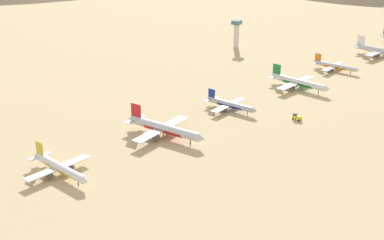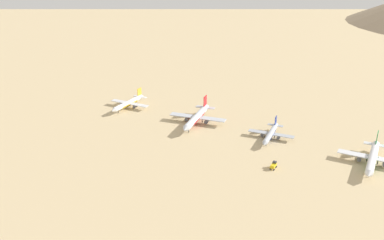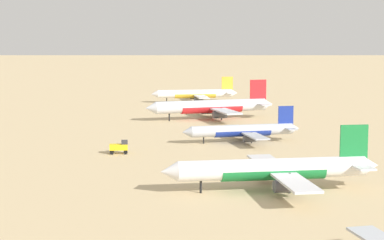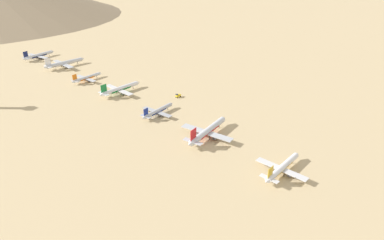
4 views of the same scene
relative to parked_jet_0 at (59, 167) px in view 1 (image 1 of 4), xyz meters
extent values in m
plane|color=tan|center=(39.87, 181.41, -4.19)|extent=(2196.19, 2196.19, 0.00)
cylinder|color=white|center=(0.34, -0.05, 0.16)|extent=(37.45, 9.59, 3.94)
cone|color=white|center=(20.40, -3.16, 0.16)|extent=(3.87, 4.32, 3.86)
cone|color=white|center=(-19.52, 3.02, 0.16)|extent=(3.41, 3.94, 3.54)
cube|color=gold|center=(-15.83, 2.45, 4.77)|extent=(5.69, 1.23, 7.25)
cube|color=silver|center=(-16.45, 2.55, 0.56)|extent=(5.18, 12.79, 0.37)
cube|color=silver|center=(-1.19, 0.18, -0.53)|extent=(10.51, 35.60, 0.47)
cylinder|color=#4C4C54|center=(0.58, 6.20, -1.95)|extent=(4.66, 3.02, 2.38)
cylinder|color=#4C4C54|center=(-1.33, -6.08, -1.95)|extent=(4.66, 3.02, 2.38)
cylinder|color=black|center=(14.34, -2.22, -2.21)|extent=(0.46, 0.46, 3.96)
cylinder|color=black|center=(-1.81, 3.00, -2.21)|extent=(0.46, 0.46, 3.96)
cylinder|color=black|center=(-2.63, -2.32, -2.21)|extent=(0.46, 0.46, 3.96)
cylinder|color=gold|center=(0.34, -0.05, -0.13)|extent=(20.87, 7.04, 3.94)
cylinder|color=silver|center=(14.83, 64.19, 1.17)|extent=(45.98, 5.66, 4.85)
cone|color=silver|center=(39.81, 63.75, 1.17)|extent=(4.16, 4.82, 4.75)
cone|color=silver|center=(-9.91, 64.63, 1.17)|extent=(3.65, 4.42, 4.36)
cube|color=red|center=(-5.32, 64.55, 6.84)|extent=(7.02, 0.57, 8.93)
cube|color=#B6BBC5|center=(-6.08, 64.56, 1.65)|extent=(4.35, 15.37, 0.46)
cube|color=#B6BBC5|center=(12.91, 64.23, 0.32)|extent=(7.14, 43.46, 0.57)
cylinder|color=#4C4C54|center=(14.07, 71.86, -1.43)|extent=(5.41, 3.03, 2.93)
cylinder|color=#4C4C54|center=(13.80, 56.56, -1.43)|extent=(5.41, 3.03, 2.93)
cylinder|color=black|center=(32.27, 63.88, -1.75)|extent=(0.56, 0.56, 4.87)
cylinder|color=black|center=(11.70, 67.56, -1.75)|extent=(0.56, 0.56, 4.87)
cylinder|color=black|center=(11.58, 60.93, -1.75)|extent=(0.56, 0.56, 4.87)
cylinder|color=red|center=(14.83, 64.19, 0.80)|extent=(25.33, 5.30, 4.86)
cylinder|color=#B2B7C1|center=(24.66, 120.60, -0.30)|extent=(33.49, 6.21, 3.52)
cone|color=#B2B7C1|center=(42.74, 119.13, -0.30)|extent=(3.23, 3.68, 3.45)
cone|color=#B2B7C1|center=(6.77, 122.06, -0.30)|extent=(2.84, 3.37, 3.17)
cube|color=navy|center=(10.09, 121.79, 3.82)|extent=(5.10, 0.74, 6.48)
cube|color=#A4A8B2|center=(9.53, 121.83, 0.05)|extent=(3.85, 11.31, 0.33)
cube|color=#A4A8B2|center=(23.28, 120.71, -0.92)|extent=(7.17, 31.74, 0.42)
cylinder|color=#4C4C54|center=(24.47, 126.19, -2.19)|extent=(4.05, 2.44, 2.13)
cylinder|color=#4C4C54|center=(23.57, 115.12, -2.19)|extent=(4.05, 2.44, 2.13)
cylinder|color=black|center=(37.28, 119.57, -2.42)|extent=(0.41, 0.41, 3.54)
cylinder|color=black|center=(22.55, 123.19, -2.42)|extent=(0.41, 0.41, 3.54)
cylinder|color=black|center=(22.16, 118.39, -2.42)|extent=(0.41, 0.41, 3.54)
cylinder|color=navy|center=(24.66, 120.60, -0.56)|extent=(18.55, 5.00, 3.52)
cylinder|color=white|center=(43.30, 183.56, 0.76)|extent=(42.60, 11.41, 4.48)
cone|color=white|center=(66.09, 179.75, 0.76)|extent=(4.44, 4.95, 4.39)
cone|color=white|center=(20.74, 187.33, 0.76)|extent=(3.92, 4.52, 4.03)
cube|color=#197A38|center=(24.93, 186.63, 6.01)|extent=(6.46, 1.48, 8.25)
cube|color=silver|center=(24.23, 186.74, 1.21)|extent=(6.05, 14.57, 0.42)
cube|color=silver|center=(41.55, 183.85, -0.02)|extent=(12.42, 40.50, 0.53)
cylinder|color=#4C4C54|center=(43.65, 190.67, -1.64)|extent=(5.33, 3.49, 2.71)
cylinder|color=#4C4C54|center=(41.32, 176.72, -1.64)|extent=(5.33, 3.49, 2.71)
cylinder|color=black|center=(59.20, 180.90, -1.94)|extent=(0.52, 0.52, 4.50)
cylinder|color=black|center=(40.90, 187.07, -1.94)|extent=(0.52, 0.52, 4.50)
cylinder|color=black|center=(39.89, 181.02, -1.94)|extent=(0.52, 0.52, 4.50)
cylinder|color=#197A38|center=(43.30, 183.56, 0.43)|extent=(23.76, 8.27, 4.49)
cylinder|color=silver|center=(49.63, 239.92, -0.25)|extent=(33.90, 6.70, 3.56)
cone|color=silver|center=(67.91, 238.19, -0.25)|extent=(3.31, 3.75, 3.49)
cone|color=silver|center=(31.55, 241.62, -0.25)|extent=(2.91, 3.43, 3.20)
cube|color=orange|center=(34.90, 241.30, 3.91)|extent=(5.16, 0.81, 6.56)
cube|color=#B6BBC5|center=(34.34, 241.36, 0.10)|extent=(4.04, 11.47, 0.34)
cube|color=#B6BBC5|center=(48.24, 240.05, -0.88)|extent=(7.65, 32.14, 0.42)
cylinder|color=#4C4C54|center=(49.51, 245.57, -2.16)|extent=(4.12, 2.51, 2.15)
cylinder|color=#4C4C54|center=(48.45, 234.38, -2.16)|extent=(4.12, 2.51, 2.15)
cylinder|color=black|center=(62.39, 238.71, -2.40)|extent=(0.41, 0.41, 3.58)
cylinder|color=black|center=(47.53, 242.56, -2.40)|extent=(0.41, 0.41, 3.58)
cylinder|color=black|center=(47.08, 237.71, -2.40)|extent=(0.41, 0.41, 3.58)
cylinder|color=orange|center=(49.63, 239.92, -0.52)|extent=(18.80, 5.29, 3.57)
cylinder|color=silver|center=(68.37, 301.48, 1.11)|extent=(45.47, 13.52, 4.79)
cone|color=silver|center=(44.37, 306.23, 1.11)|extent=(4.30, 4.92, 4.31)
cube|color=white|center=(48.83, 305.35, 6.72)|extent=(6.89, 1.78, 8.83)
cube|color=#B6BBC5|center=(48.08, 305.50, 1.59)|extent=(6.90, 15.63, 0.45)
cube|color=#B6BBC5|center=(66.52, 301.85, 0.27)|extent=(14.51, 43.29, 0.57)
cylinder|color=#4C4C54|center=(66.04, 294.23, -1.46)|extent=(5.76, 3.87, 2.90)
cylinder|color=black|center=(65.92, 305.31, -1.78)|extent=(0.55, 0.55, 4.82)
cylinder|color=black|center=(64.64, 298.88, -1.78)|extent=(0.55, 0.55, 4.82)
cylinder|color=white|center=(68.37, 301.48, 0.75)|extent=(25.43, 9.56, 4.80)
cone|color=silver|center=(51.98, 361.06, 0.52)|extent=(3.14, 3.84, 3.83)
cube|color=yellow|center=(66.25, 128.36, -2.24)|extent=(5.57, 3.34, 1.70)
cube|color=#333338|center=(64.58, 128.72, -0.84)|extent=(2.20, 2.40, 1.10)
cylinder|color=black|center=(64.07, 127.66, -3.64)|extent=(1.15, 0.57, 1.10)
cylinder|color=black|center=(64.56, 129.90, -3.64)|extent=(1.15, 0.57, 1.10)
cylinder|color=black|center=(67.94, 126.82, -3.64)|extent=(1.15, 0.57, 1.10)
cylinder|color=black|center=(68.42, 129.07, -3.64)|extent=(1.15, 0.57, 1.10)
cylinder|color=beige|center=(-49.39, 260.18, 6.43)|extent=(4.80, 4.80, 21.22)
cube|color=#3F6B7A|center=(-49.39, 260.18, 18.84)|extent=(7.20, 7.20, 3.60)
camera|label=1|loc=(178.56, -154.64, 116.56)|focal=50.15mm
camera|label=2|loc=(276.84, 148.69, 109.61)|focal=37.09mm
camera|label=3|loc=(105.91, 317.19, 30.80)|focal=63.29mm
camera|label=4|loc=(-180.03, -47.58, 123.73)|focal=31.17mm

